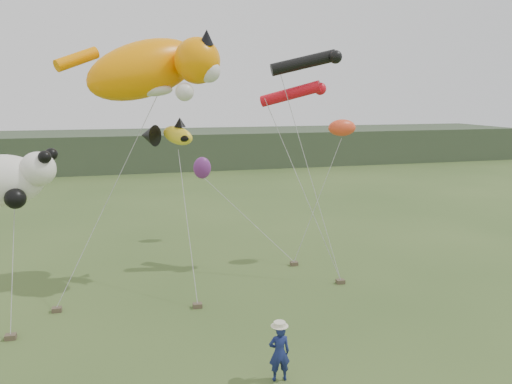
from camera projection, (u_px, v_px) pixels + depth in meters
ground at (255, 353)px, 16.11m from camera, size 120.00×120.00×0.00m
headland at (131, 150)px, 57.40m from camera, size 90.00×13.00×4.00m
festival_attendant at (279, 353)px, 14.46m from camera, size 0.66×0.46×1.73m
sandbag_anchors at (194, 296)px, 20.45m from camera, size 13.39×4.95×0.18m
cat_kite at (156, 68)px, 20.88m from camera, size 6.77×4.04×3.65m
fish_kite at (167, 135)px, 21.76m from camera, size 2.65×1.72×1.33m
tube_kites at (303, 76)px, 23.00m from camera, size 3.52×2.19×2.64m
panda_kite at (9, 179)px, 18.11m from camera, size 3.35×2.16×2.08m
misc_kites at (271, 148)px, 26.00m from camera, size 7.31×5.88×3.49m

